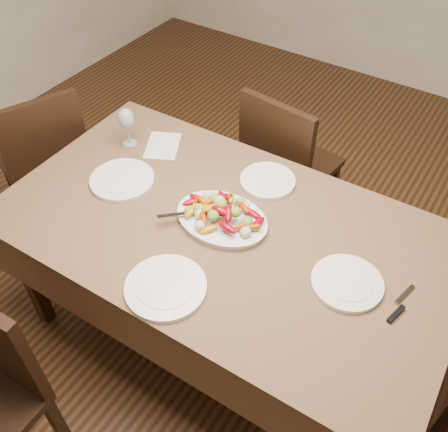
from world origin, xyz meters
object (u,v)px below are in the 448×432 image
plate_right (347,283)px  serving_platter (222,220)px  plate_near (166,287)px  wine_glass (127,126)px  plate_far (268,181)px  chair_far (292,164)px  dining_table (224,284)px  chair_left (44,161)px  plate_left (122,180)px

plate_right → serving_platter: bearing=178.4°
plate_near → wine_glass: 0.90m
plate_far → serving_platter: bearing=-96.2°
chair_far → wine_glass: bearing=53.3°
dining_table → plate_right: size_ratio=7.09×
chair_far → wine_glass: 0.93m
dining_table → chair_left: chair_left is taller
wine_glass → plate_right: bearing=-9.9°
serving_platter → dining_table: bearing=-38.9°
dining_table → plate_far: plate_far is taller
plate_right → chair_far: bearing=127.2°
chair_left → plate_left: size_ratio=3.36×
plate_left → wine_glass: bearing=124.0°
serving_platter → plate_left: serving_platter is taller
chair_left → wine_glass: size_ratio=4.64×
serving_platter → plate_left: (-0.50, -0.03, -0.00)m
chair_far → plate_left: size_ratio=3.36×
chair_left → chair_far: bearing=144.6°
plate_near → wine_glass: bearing=139.1°
plate_right → wine_glass: wine_glass is taller
chair_far → wine_glass: wine_glass is taller
dining_table → plate_near: 0.54m
plate_left → wine_glass: size_ratio=1.38×
serving_platter → plate_right: serving_platter is taller
plate_far → wine_glass: wine_glass is taller
dining_table → plate_near: (-0.01, -0.37, 0.39)m
serving_platter → plate_near: bearing=-87.5°
plate_right → plate_near: bearing=-144.9°
wine_glass → dining_table: bearing=-17.5°
serving_platter → plate_left: bearing=-176.3°
plate_left → plate_right: size_ratio=1.09×
chair_far → plate_near: size_ratio=3.21×
chair_far → chair_left: 1.37m
serving_platter → wine_glass: bearing=163.4°
dining_table → plate_right: (0.53, 0.00, 0.39)m
chair_left → plate_left: (0.73, -0.11, 0.29)m
chair_far → serving_platter: size_ratio=2.52×
plate_far → plate_near: bearing=-91.4°
dining_table → chair_far: (-0.10, 0.83, 0.10)m
plate_right → plate_far: size_ratio=1.07×
plate_left → chair_left: bearing=171.2°
chair_left → plate_left: bearing=103.6°
chair_far → plate_left: 0.99m
plate_right → plate_near: same height
chair_far → plate_near: (0.09, -1.20, 0.29)m
chair_far → plate_far: size_ratio=3.91×
plate_near → plate_left: bearing=145.6°
plate_right → plate_left: bearing=-179.0°
chair_left → wine_glass: bearing=123.8°
chair_left → plate_right: chair_left is taller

